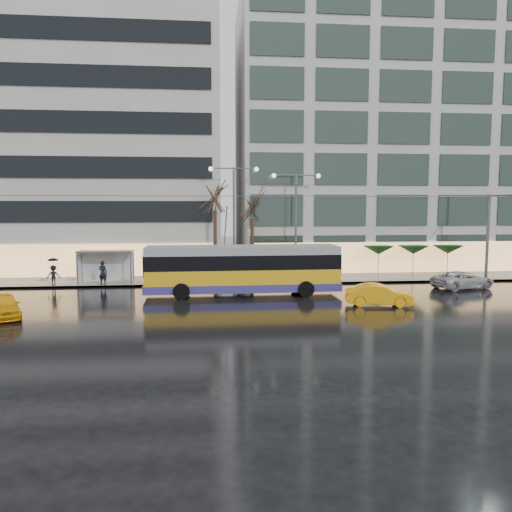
{
  "coord_description": "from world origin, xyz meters",
  "views": [
    {
      "loc": [
        -0.13,
        -28.95,
        6.15
      ],
      "look_at": [
        3.2,
        5.0,
        2.68
      ],
      "focal_mm": 35.0,
      "sensor_mm": 36.0,
      "label": 1
    }
  ],
  "objects": [
    {
      "name": "tree_a",
      "position": [
        0.5,
        11.0,
        7.09
      ],
      "size": [
        3.2,
        3.2,
        8.4
      ],
      "color": "black",
      "rests_on": "sidewalk"
    },
    {
      "name": "taxi_b",
      "position": [
        10.36,
        0.41,
        0.67
      ],
      "size": [
        4.25,
        2.2,
        1.34
      ],
      "primitive_type": "imported",
      "rotation": [
        0.0,
        0.0,
        1.37
      ],
      "color": "#FFA60D",
      "rests_on": "ground"
    },
    {
      "name": "sidewalk",
      "position": [
        2.0,
        14.0,
        0.07
      ],
      "size": [
        80.0,
        10.0,
        0.15
      ],
      "primitive_type": "cube",
      "color": "gray",
      "rests_on": "ground"
    },
    {
      "name": "pedestrian_c",
      "position": [
        -11.66,
        9.44,
        1.27
      ],
      "size": [
        1.06,
        0.93,
        2.11
      ],
      "color": "black",
      "rests_on": "sidewalk"
    },
    {
      "name": "parasol_b",
      "position": [
        17.0,
        11.0,
        2.45
      ],
      "size": [
        2.5,
        2.5,
        2.65
      ],
      "color": "#595B60",
      "rests_on": "sidewalk"
    },
    {
      "name": "parasol_a",
      "position": [
        14.0,
        11.0,
        2.45
      ],
      "size": [
        2.5,
        2.5,
        2.65
      ],
      "color": "#595B60",
      "rests_on": "sidewalk"
    },
    {
      "name": "building_right",
      "position": [
        19.0,
        19.0,
        12.65
      ],
      "size": [
        32.0,
        14.0,
        25.0
      ],
      "primitive_type": "cube",
      "color": "#A5A29D",
      "rests_on": "sidewalk"
    },
    {
      "name": "sedan_silver",
      "position": [
        18.71,
        5.94,
        0.65
      ],
      "size": [
        5.07,
        3.27,
        1.3
      ],
      "primitive_type": "imported",
      "rotation": [
        0.0,
        0.0,
        1.83
      ],
      "color": "#B4B4B9",
      "rests_on": "ground"
    },
    {
      "name": "tree_b",
      "position": [
        3.5,
        11.2,
        6.4
      ],
      "size": [
        3.2,
        3.2,
        7.7
      ],
      "color": "black",
      "rests_on": "sidewalk"
    },
    {
      "name": "street_lamp_far",
      "position": [
        7.0,
        10.8,
        5.71
      ],
      "size": [
        3.96,
        0.36,
        8.53
      ],
      "color": "#595B60",
      "rests_on": "sidewalk"
    },
    {
      "name": "ground",
      "position": [
        0.0,
        0.0,
        0.0
      ],
      "size": [
        140.0,
        140.0,
        0.0
      ],
      "primitive_type": "plane",
      "color": "black",
      "rests_on": "ground"
    },
    {
      "name": "parasol_c",
      "position": [
        20.0,
        11.0,
        2.45
      ],
      "size": [
        2.5,
        2.5,
        2.65
      ],
      "color": "#595B60",
      "rests_on": "sidewalk"
    },
    {
      "name": "pedestrian_b",
      "position": [
        -6.92,
        11.79,
        1.08
      ],
      "size": [
        0.93,
        0.75,
        1.86
      ],
      "color": "black",
      "rests_on": "sidewalk"
    },
    {
      "name": "taxi_a",
      "position": [
        -11.3,
        -0.84,
        0.68
      ],
      "size": [
        3.14,
        4.3,
        1.36
      ],
      "primitive_type": "imported",
      "rotation": [
        0.0,
        0.0,
        0.43
      ],
      "color": "#F8AF0D",
      "rests_on": "ground"
    },
    {
      "name": "pedestrian_a",
      "position": [
        -8.03,
        9.4,
        1.57
      ],
      "size": [
        1.19,
        1.2,
        2.19
      ],
      "color": "black",
      "rests_on": "sidewalk"
    },
    {
      "name": "catenary",
      "position": [
        1.0,
        7.94,
        4.25
      ],
      "size": [
        42.24,
        5.12,
        7.0
      ],
      "color": "#595B60",
      "rests_on": "ground"
    },
    {
      "name": "trolleybus",
      "position": [
        2.27,
        4.95,
        1.66
      ],
      "size": [
        13.27,
        5.23,
        6.13
      ],
      "color": "gold",
      "rests_on": "ground"
    },
    {
      "name": "kerb",
      "position": [
        2.0,
        9.05,
        0.07
      ],
      "size": [
        80.0,
        0.1,
        0.15
      ],
      "primitive_type": "cube",
      "color": "slate",
      "rests_on": "ground"
    },
    {
      "name": "street_lamp_near",
      "position": [
        2.0,
        10.8,
        5.99
      ],
      "size": [
        3.96,
        0.36,
        9.03
      ],
      "color": "#595B60",
      "rests_on": "sidewalk"
    },
    {
      "name": "building_left",
      "position": [
        -16.0,
        19.0,
        11.15
      ],
      "size": [
        34.0,
        14.0,
        22.0
      ],
      "primitive_type": "cube",
      "color": "#A5A29D",
      "rests_on": "sidewalk"
    },
    {
      "name": "bus_shelter",
      "position": [
        -8.38,
        10.69,
        1.96
      ],
      "size": [
        4.2,
        1.6,
        2.51
      ],
      "color": "#595B60",
      "rests_on": "sidewalk"
    }
  ]
}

